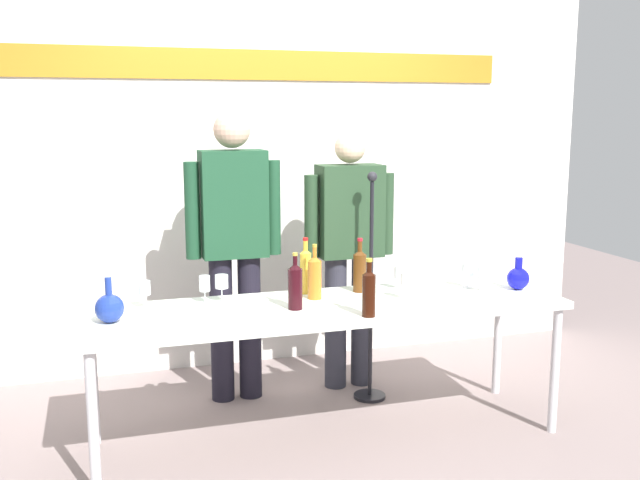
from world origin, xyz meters
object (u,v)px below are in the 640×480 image
at_px(wine_bottle_3, 360,269).
at_px(wine_glass_left_2, 205,284).
at_px(wine_glass_left_0, 222,282).
at_px(wine_bottle_0, 306,269).
at_px(decanter_blue_right, 518,278).
at_px(wine_glass_right_3, 468,270).
at_px(wine_bottle_2, 295,285).
at_px(display_table, 328,314).
at_px(wine_glass_right_1, 399,273).
at_px(wine_bottle_4, 315,276).
at_px(presenter_right, 349,244).
at_px(microphone_stand, 370,326).
at_px(decanter_blue_left, 109,308).
at_px(wine_glass_left_1, 145,289).
at_px(wine_bottle_1, 369,291).
at_px(wine_glass_right_0, 484,274).
at_px(presenter_left, 234,238).
at_px(wine_glass_right_2, 406,280).

distance_m(wine_bottle_3, wine_glass_left_2, 0.88).
bearing_deg(wine_glass_left_0, wine_bottle_0, 4.87).
distance_m(decanter_blue_right, wine_glass_right_3, 0.29).
height_order(wine_bottle_0, wine_bottle_2, wine_bottle_0).
bearing_deg(display_table, wine_bottle_2, -167.20).
height_order(wine_glass_right_1, wine_glass_right_3, wine_glass_right_3).
height_order(wine_bottle_0, wine_bottle_4, wine_bottle_0).
distance_m(presenter_right, wine_glass_left_2, 1.11).
bearing_deg(display_table, microphone_stand, 47.58).
relative_size(decanter_blue_left, wine_glass_right_3, 1.56).
relative_size(wine_bottle_2, wine_glass_left_1, 2.03).
relative_size(decanter_blue_left, wine_bottle_3, 0.73).
xyz_separation_m(wine_bottle_1, wine_bottle_2, (-0.31, 0.24, -0.00)).
bearing_deg(wine_glass_left_2, wine_bottle_2, -32.12).
height_order(decanter_blue_right, wine_glass_right_0, decanter_blue_right).
bearing_deg(wine_bottle_1, wine_glass_left_0, 142.11).
relative_size(wine_bottle_1, wine_bottle_2, 0.99).
bearing_deg(wine_bottle_1, wine_glass_right_0, 19.32).
xyz_separation_m(wine_glass_right_0, wine_glass_right_1, (-0.43, 0.20, -0.01)).
height_order(decanter_blue_left, wine_bottle_0, wine_bottle_0).
bearing_deg(wine_glass_left_2, wine_glass_right_1, -1.24).
xyz_separation_m(display_table, presenter_left, (-0.37, 0.71, 0.31)).
xyz_separation_m(wine_glass_left_0, wine_glass_right_3, (1.42, -0.11, -0.01)).
distance_m(wine_bottle_3, wine_glass_left_0, 0.78).
xyz_separation_m(presenter_left, wine_glass_right_2, (0.80, -0.74, -0.15)).
bearing_deg(wine_glass_right_3, decanter_blue_right, -26.74).
relative_size(wine_bottle_4, wine_glass_right_1, 2.28).
bearing_deg(wine_bottle_4, decanter_blue_right, -6.87).
relative_size(wine_bottle_1, wine_glass_right_3, 2.05).
bearing_deg(presenter_right, wine_glass_right_1, -76.38).
xyz_separation_m(presenter_left, microphone_stand, (0.79, -0.25, -0.55)).
xyz_separation_m(presenter_right, wine_bottle_2, (-0.56, -0.76, -0.05)).
relative_size(decanter_blue_left, wine_glass_left_2, 1.53).
distance_m(wine_glass_left_1, wine_glass_right_1, 1.43).
bearing_deg(decanter_blue_left, presenter_right, 26.02).
bearing_deg(wine_glass_left_2, presenter_left, 62.60).
relative_size(wine_bottle_1, microphone_stand, 0.21).
relative_size(wine_bottle_0, wine_glass_left_0, 2.17).
bearing_deg(wine_glass_right_0, wine_bottle_3, 162.76).
height_order(decanter_blue_right, wine_glass_right_3, decanter_blue_right).
distance_m(presenter_right, wine_bottle_4, 0.71).
height_order(presenter_left, wine_glass_left_2, presenter_left).
bearing_deg(microphone_stand, wine_bottle_3, -123.45).
relative_size(wine_glass_left_0, microphone_stand, 0.10).
bearing_deg(wine_glass_left_0, decanter_blue_left, -158.18).
bearing_deg(decanter_blue_left, wine_bottle_3, 9.07).
distance_m(wine_glass_left_0, wine_glass_left_1, 0.41).
xyz_separation_m(decanter_blue_left, wine_glass_right_0, (2.04, 0.01, 0.03)).
xyz_separation_m(display_table, wine_glass_left_1, (-0.94, 0.20, 0.16)).
height_order(wine_bottle_0, wine_bottle_1, wine_bottle_0).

